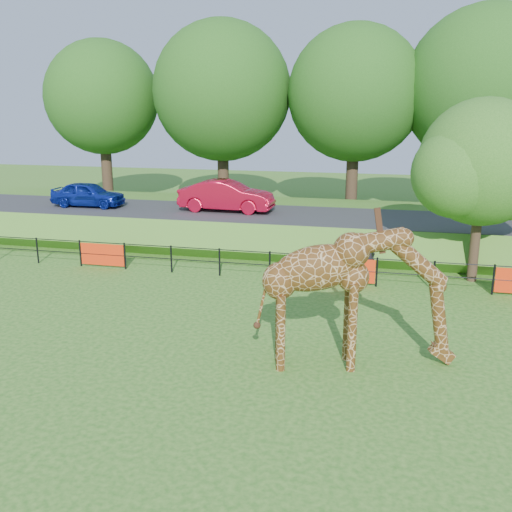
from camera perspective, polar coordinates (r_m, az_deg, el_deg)
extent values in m
plane|color=#266218|center=(14.66, -5.33, -11.25)|extent=(90.00, 90.00, 0.00)
cube|color=#266218|center=(28.86, 4.51, 3.17)|extent=(40.00, 9.00, 1.30)
cube|color=#2B2A2D|center=(27.27, 4.04, 4.02)|extent=(40.00, 5.00, 0.12)
imported|color=#152CAB|center=(30.61, -16.45, 5.95)|extent=(3.75, 1.54, 1.27)
imported|color=red|center=(28.05, -2.97, 6.03)|extent=(4.64, 1.71, 1.52)
imported|color=black|center=(22.86, 11.13, 0.16)|extent=(0.57, 0.39, 1.53)
cylinder|color=black|center=(22.79, 21.08, 1.55)|extent=(0.36, 0.36, 3.20)
sphere|color=#2A601A|center=(22.36, 21.75, 8.71)|extent=(4.60, 4.60, 4.60)
sphere|color=#2A601A|center=(23.27, 24.24, 7.52)|extent=(3.45, 3.45, 3.45)
sphere|color=#2A601A|center=(21.60, 19.48, 7.81)|extent=(3.22, 3.22, 3.22)
cylinder|color=black|center=(39.22, -14.69, 8.53)|extent=(0.70, 0.70, 5.00)
sphere|color=#1B4B14|center=(39.03, -15.13, 15.07)|extent=(7.20, 7.20, 7.20)
cylinder|color=black|center=(36.18, -3.30, 8.50)|extent=(0.70, 0.70, 5.00)
sphere|color=#1B4B14|center=(35.98, -3.41, 16.13)|extent=(8.40, 8.40, 8.40)
cylinder|color=black|center=(34.75, 9.57, 8.06)|extent=(0.70, 0.70, 5.00)
sphere|color=#1B4B14|center=(34.54, 9.91, 15.73)|extent=(7.80, 7.80, 7.80)
cylinder|color=black|center=(34.98, 21.17, 7.32)|extent=(0.70, 0.70, 5.00)
sphere|color=#1B4B14|center=(34.78, 21.94, 15.37)|extent=(8.80, 8.80, 8.80)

